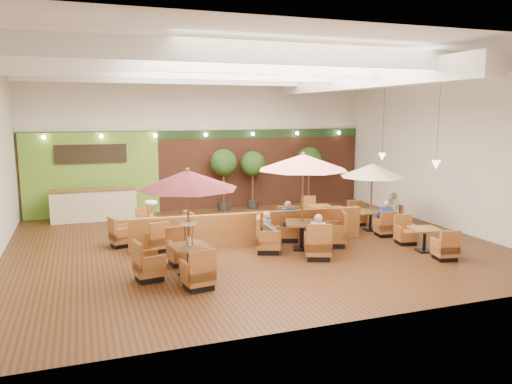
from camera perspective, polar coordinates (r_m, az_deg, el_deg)
name	(u,v)px	position (r m, az deg, el deg)	size (l,w,h in m)	color
room	(247,122)	(15.91, -1.04, 7.97)	(14.04, 14.00, 5.52)	#381E0F
service_counter	(94,205)	(19.27, -18.02, -1.38)	(3.00, 0.75, 1.18)	beige
booth_divider	(250,229)	(14.98, -0.66, -4.22)	(7.12, 0.18, 0.99)	brown
table_0	(185,200)	(11.97, -8.09, -0.87)	(2.56, 2.66, 2.65)	brown
table_1	(303,184)	(14.27, 5.36, 0.87)	(2.95, 2.95, 2.83)	brown
table_2	(372,183)	(17.03, 13.09, 0.97)	(2.32, 2.32, 2.32)	brown
table_3	(152,230)	(15.41, -11.82, -4.32)	(2.53, 2.53, 1.49)	brown
table_4	(424,240)	(15.09, 18.69, -5.25)	(0.91, 2.39, 0.86)	brown
table_5	(320,215)	(17.88, 7.31, -2.65)	(0.91, 2.35, 0.85)	brown
topiary_0	(224,165)	(20.03, -3.73, 3.11)	(1.07, 1.07, 2.49)	black
topiary_1	(253,166)	(20.40, -0.38, 3.01)	(1.02, 1.02, 2.38)	black
topiary_2	(309,162)	(21.36, 6.10, 3.42)	(1.07, 1.07, 2.48)	black
diner_0	(318,232)	(13.57, 7.12, -4.55)	(0.45, 0.44, 0.80)	white
diner_1	(288,217)	(15.40, 3.68, -2.87)	(0.43, 0.40, 0.79)	#284EAD
diner_2	(268,227)	(14.09, 1.44, -4.05)	(0.37, 0.40, 0.74)	gray
diner_3	(385,214)	(16.48, 14.55, -2.45)	(0.37, 0.32, 0.71)	#284EAD
diner_4	(392,207)	(17.63, 15.31, -1.64)	(0.36, 0.42, 0.79)	white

